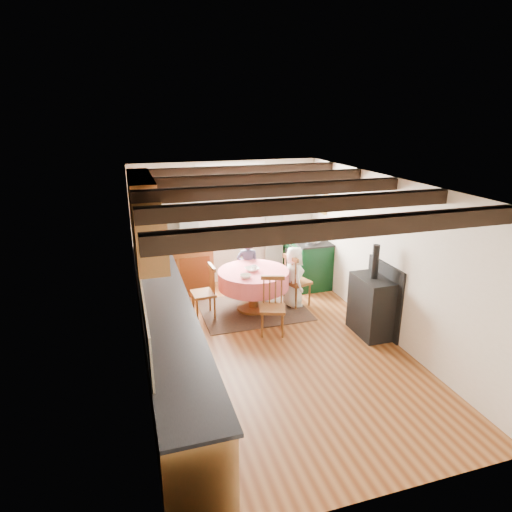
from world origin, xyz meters
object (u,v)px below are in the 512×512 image
object	(u,v)px
child_far	(248,267)
child_right	(294,277)
chair_left	(203,292)
aga_range	(307,261)
cup	(254,268)
dining_table	(253,291)
cast_iron_stove	(373,290)
chair_near	(272,307)
chair_right	(297,280)

from	to	relation	value
child_far	child_right	xyz separation A→B (m)	(0.65, -0.64, -0.02)
chair_left	aga_range	world-z (taller)	aga_range
aga_range	cup	xyz separation A→B (m)	(-1.36, -0.85, 0.30)
child_right	aga_range	bearing A→B (deg)	-32.66
dining_table	child_far	distance (m)	0.65
cast_iron_stove	child_right	distance (m)	1.51
aga_range	child_far	world-z (taller)	child_far
dining_table	chair_near	size ratio (longest dim) A/B	1.35
child_right	cup	world-z (taller)	child_right
chair_left	aga_range	size ratio (longest dim) A/B	0.88
cast_iron_stove	child_far	bearing A→B (deg)	125.91
aga_range	cast_iron_stove	world-z (taller)	cast_iron_stove
chair_right	dining_table	bearing A→B (deg)	72.16
dining_table	cast_iron_stove	xyz separation A→B (m)	(1.48, -1.32, 0.35)
chair_right	child_far	distance (m)	0.96
dining_table	chair_left	distance (m)	0.87
cup	cast_iron_stove	bearing A→B (deg)	-42.05
cup	child_far	bearing A→B (deg)	84.05
child_right	chair_left	bearing A→B (deg)	92.50
dining_table	chair_right	bearing A→B (deg)	-0.54
cast_iron_stove	aga_range	bearing A→B (deg)	92.89
cup	chair_near	bearing A→B (deg)	-88.17
chair_left	cup	xyz separation A→B (m)	(0.88, -0.01, 0.32)
chair_near	child_far	distance (m)	1.49
child_far	dining_table	bearing A→B (deg)	99.00
dining_table	cast_iron_stove	distance (m)	2.01
chair_left	child_right	bearing A→B (deg)	85.62
chair_right	aga_range	xyz separation A→B (m)	(0.57, 0.86, -0.00)
chair_right	aga_range	world-z (taller)	chair_right
chair_near	chair_left	xyz separation A→B (m)	(-0.91, 0.88, 0.00)
chair_near	chair_right	size ratio (longest dim) A/B	0.95
chair_left	cup	bearing A→B (deg)	86.28
chair_left	chair_right	xyz separation A→B (m)	(1.67, -0.01, 0.02)
dining_table	aga_range	distance (m)	1.62
dining_table	chair_left	world-z (taller)	chair_left
chair_near	cup	world-z (taller)	chair_near
child_right	cup	size ratio (longest dim) A/B	10.95
chair_left	chair_right	distance (m)	1.67
chair_right	cast_iron_stove	xyz separation A→B (m)	(0.68, -1.32, 0.25)
chair_near	chair_left	size ratio (longest dim) A/B	1.00
dining_table	cast_iron_stove	size ratio (longest dim) A/B	0.84
cast_iron_stove	dining_table	bearing A→B (deg)	138.17
aga_range	cast_iron_stove	bearing A→B (deg)	-87.11
dining_table	chair_right	distance (m)	0.81
dining_table	child_far	world-z (taller)	child_far
chair_right	cast_iron_stove	world-z (taller)	cast_iron_stove
chair_right	chair_left	bearing A→B (deg)	72.28
chair_near	child_right	bearing A→B (deg)	70.19
cast_iron_stove	cup	world-z (taller)	cast_iron_stove
child_right	cup	distance (m)	0.75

